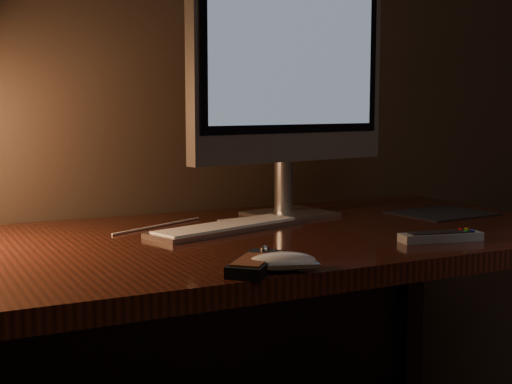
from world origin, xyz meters
name	(u,v)px	position (x,y,z in m)	size (l,w,h in m)	color
desk	(219,287)	(0.00, 1.93, 0.62)	(1.60, 0.75, 0.75)	#38140C
monitor	(292,67)	(0.25, 2.04, 1.12)	(0.59, 0.21, 0.62)	silver
keyboard	(226,227)	(0.02, 1.92, 0.76)	(0.38, 0.11, 0.01)	silver
mousepad	(442,213)	(0.62, 1.90, 0.75)	(0.24, 0.19, 0.00)	black
mouse	(282,264)	(-0.06, 1.52, 0.76)	(0.12, 0.06, 0.02)	white
media_remote	(256,263)	(-0.10, 1.55, 0.76)	(0.15, 0.16, 0.03)	black
tv_remote	(441,236)	(0.35, 1.61, 0.76)	(0.18, 0.08, 0.02)	gray
papers	(188,235)	(-0.09, 1.89, 0.75)	(0.10, 0.07, 0.01)	white
cable	(214,222)	(0.04, 2.03, 0.75)	(0.00, 0.00, 0.54)	white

